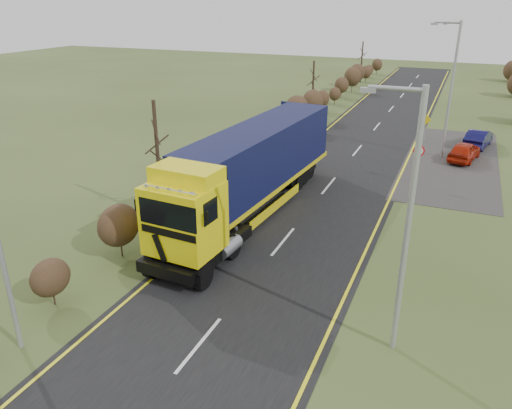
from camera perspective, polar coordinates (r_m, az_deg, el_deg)
The scene contains 13 objects.
ground at distance 19.83m, azimuth -0.87°, elevation -9.12°, with size 160.00×160.00×0.00m, color #38471E.
road at distance 28.32m, azimuth 7.25°, elevation 0.83°, with size 8.00×120.00×0.02m, color black.
layby at distance 36.94m, azimuth 21.40°, elevation 4.65°, with size 6.00×18.00×0.02m, color #312D2B.
lane_markings at distance 28.04m, azimuth 7.08°, elevation 0.66°, with size 7.52×116.00×0.01m.
hedgerow at distance 28.03m, azimuth -5.69°, elevation 4.18°, with size 2.24×102.04×6.05m.
lorry at distance 25.03m, azimuth -0.61°, elevation 4.24°, with size 3.64×16.24×4.48m.
car_red_hatchback at distance 37.25m, azimuth 22.71°, elevation 5.62°, with size 1.54×3.83×1.30m, color #A61C08.
car_blue_sedan at distance 41.17m, azimuth 24.07°, elevation 6.91°, with size 1.38×3.96×1.31m, color #0B0A39.
streetlight_near at distance 14.99m, azimuth 16.72°, elevation -1.40°, with size 1.78×0.18×8.34m.
streetlight_mid at distance 36.60m, azimuth 21.29°, elevation 12.60°, with size 1.93×0.18×9.08m.
streetlight_far at distance 56.27m, azimuth 21.72°, elevation 15.03°, with size 1.75×0.18×8.19m.
speed_sign at distance 31.22m, azimuth 18.05°, elevation 5.19°, with size 0.66×0.10×2.38m.
warning_board at distance 41.42m, azimuth 18.80°, elevation 8.64°, with size 0.78×0.11×2.05m.
Camera 1 is at (6.80, -15.44, 10.43)m, focal length 35.00 mm.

